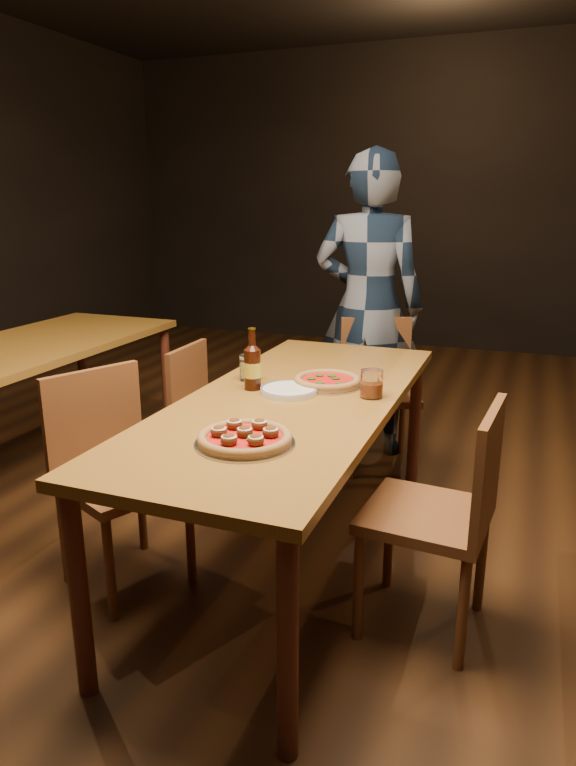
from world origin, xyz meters
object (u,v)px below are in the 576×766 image
(chair_main_sw, at_px, (221,421))
(diner, at_px, (368,307))
(table_main, at_px, (292,413))
(chair_end, at_px, (379,393))
(amber_glass, at_px, (372,384))
(plate_stack, at_px, (289,391))
(chair_main_e, at_px, (426,513))
(chair_main_nw, at_px, (123,480))
(beer_bottle, at_px, (252,368))
(pizza_margherita, at_px, (327,381))
(water_glass, at_px, (250,368))
(table_left, at_px, (16,360))
(pizza_meatball, at_px, (245,437))

(chair_main_sw, distance_m, diner, 1.18)
(table_main, bearing_deg, chair_end, 85.28)
(chair_main_sw, xyz_separation_m, chair_end, (0.66, 0.69, 0.03))
(table_main, relative_size, diner, 1.12)
(amber_glass, bearing_deg, plate_stack, -168.38)
(chair_main_e, bearing_deg, diner, -154.14)
(chair_end, bearing_deg, chair_main_nw, -135.97)
(chair_main_sw, relative_size, beer_bottle, 3.31)
(pizza_margherita, bearing_deg, plate_stack, -124.14)
(chair_main_nw, height_order, chair_end, chair_main_nw)
(pizza_margherita, xyz_separation_m, water_glass, (-0.34, -0.04, 0.04))
(table_left, distance_m, plate_stack, 1.69)
(pizza_margherita, height_order, water_glass, water_glass)
(beer_bottle, relative_size, amber_glass, 2.25)
(plate_stack, bearing_deg, chair_main_sw, 141.13)
(water_glass, bearing_deg, chair_end, 70.37)
(table_main, distance_m, chair_main_sw, 0.78)
(amber_glass, xyz_separation_m, diner, (-0.34, 1.30, 0.09))
(chair_main_nw, bearing_deg, diner, 7.82)
(table_left, relative_size, water_glass, 18.02)
(water_glass, distance_m, amber_glass, 0.56)
(plate_stack, bearing_deg, water_glass, 151.48)
(diner, bearing_deg, chair_main_nw, 68.68)
(pizza_margherita, bearing_deg, beer_bottle, -148.92)
(chair_main_nw, bearing_deg, chair_main_sw, 23.74)
(table_main, bearing_deg, plate_stack, 127.91)
(table_main, height_order, water_glass, water_glass)
(chair_end, height_order, plate_stack, chair_end)
(table_left, bearing_deg, table_main, -10.01)
(table_left, relative_size, beer_bottle, 7.93)
(table_main, bearing_deg, chair_main_e, -20.37)
(chair_main_sw, height_order, pizza_meatball, chair_main_sw)
(pizza_margherita, height_order, amber_glass, amber_glass)
(chair_main_e, bearing_deg, table_main, -105.71)
(chair_end, height_order, diner, diner)
(chair_main_nw, height_order, water_glass, chair_main_nw)
(plate_stack, bearing_deg, chair_main_nw, -143.21)
(chair_main_e, distance_m, amber_glass, 0.56)
(chair_main_sw, relative_size, amber_glass, 7.44)
(plate_stack, bearing_deg, pizza_meatball, -83.34)
(table_left, relative_size, pizza_margherita, 6.62)
(table_main, relative_size, plate_stack, 8.60)
(chair_end, bearing_deg, pizza_margherita, -113.20)
(table_left, height_order, amber_glass, amber_glass)
(water_glass, distance_m, diner, 1.27)
(table_main, distance_m, chair_main_e, 0.66)
(plate_stack, distance_m, beer_bottle, 0.18)
(chair_main_nw, relative_size, amber_glass, 8.04)
(chair_main_e, height_order, beer_bottle, beer_bottle)
(chair_main_sw, height_order, amber_glass, amber_glass)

